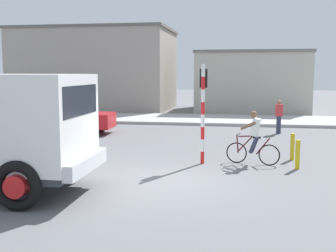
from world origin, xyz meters
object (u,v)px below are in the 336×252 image
Objects in this scene: traffic_light_pole at (203,100)px; bollard_near at (298,155)px; pedestrian_near_kerb at (279,116)px; bollard_far at (292,147)px; car_red_near at (71,117)px; cyclist at (253,138)px.

traffic_light_pole is 3.56× the size of bollard_near.
bollard_far is (-0.06, -6.30, -0.40)m from pedestrian_near_kerb.
pedestrian_near_kerb is (9.86, 1.61, 0.03)m from car_red_near.
cyclist is 1.46m from bollard_near.
traffic_light_pole reaches higher than pedestrian_near_kerb.
pedestrian_near_kerb is at bearing 67.70° from traffic_light_pole.
car_red_near is 11.54m from bollard_near.
bollard_far is (9.80, -4.68, -0.37)m from car_red_near.
car_red_near is (-6.86, 5.69, -1.25)m from traffic_light_pole.
bollard_far is (2.93, 1.01, -1.62)m from traffic_light_pole.
pedestrian_near_kerb is 6.31m from bollard_far.
car_red_near is at bearing 140.34° from traffic_light_pole.
bollard_far is (1.32, 0.92, -0.41)m from cyclist.
pedestrian_near_kerb is 1.80× the size of bollard_far.
cyclist is 1.06× the size of pedestrian_near_kerb.
cyclist is 1.66m from bollard_far.
cyclist reaches higher than bollard_near.
bollard_near and bollard_far have the same top height.
cyclist is 10.16m from car_red_near.
traffic_light_pole is at bearing 172.37° from bollard_near.
pedestrian_near_kerb is at bearing 89.54° from bollard_near.
bollard_far is at bearing -25.55° from car_red_near.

